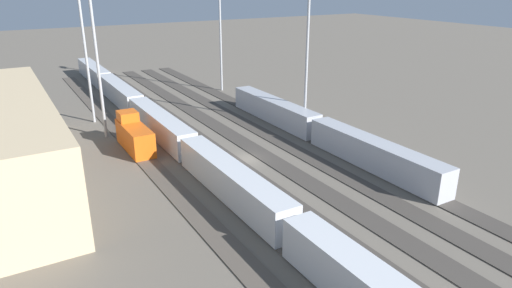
# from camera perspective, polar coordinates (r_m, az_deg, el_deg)

# --- Properties ---
(ground_plane) EXTENTS (400.00, 400.00, 0.00)m
(ground_plane) POSITION_cam_1_polar(r_m,az_deg,el_deg) (62.86, -0.98, -1.87)
(ground_plane) COLOR #60594F
(track_bed_0) EXTENTS (140.00, 2.80, 0.12)m
(track_bed_0) POSITION_cam_1_polar(r_m,az_deg,el_deg) (69.41, 8.04, 0.16)
(track_bed_0) COLOR #3D3833
(track_bed_0) RESTS_ON ground_plane
(track_bed_1) EXTENTS (140.00, 2.80, 0.12)m
(track_bed_1) POSITION_cam_1_polar(r_m,az_deg,el_deg) (66.58, 4.65, -0.58)
(track_bed_1) COLOR #3D3833
(track_bed_1) RESTS_ON ground_plane
(track_bed_2) EXTENTS (140.00, 2.80, 0.12)m
(track_bed_2) POSITION_cam_1_polar(r_m,az_deg,el_deg) (64.01, 0.97, -1.39)
(track_bed_2) COLOR #3D3833
(track_bed_2) RESTS_ON ground_plane
(track_bed_3) EXTENTS (140.00, 2.80, 0.12)m
(track_bed_3) POSITION_cam_1_polar(r_m,az_deg,el_deg) (61.74, -3.00, -2.25)
(track_bed_3) COLOR #3D3833
(track_bed_3) RESTS_ON ground_plane
(track_bed_4) EXTENTS (140.00, 2.80, 0.12)m
(track_bed_4) POSITION_cam_1_polar(r_m,az_deg,el_deg) (59.80, -7.26, -3.17)
(track_bed_4) COLOR #4C443D
(track_bed_4) RESTS_ON ground_plane
(track_bed_5) EXTENTS (140.00, 2.80, 0.12)m
(track_bed_5) POSITION_cam_1_polar(r_m,az_deg,el_deg) (58.23, -11.78, -4.12)
(track_bed_5) COLOR #4C443D
(track_bed_5) RESTS_ON ground_plane
(train_on_track_5) EXTENTS (10.00, 3.00, 5.00)m
(train_on_track_5) POSITION_cam_1_polar(r_m,az_deg,el_deg) (67.83, -15.13, 1.04)
(train_on_track_5) COLOR #D85914
(train_on_track_5) RESTS_ON ground_plane
(train_on_track_0) EXTENTS (47.20, 3.00, 3.80)m
(train_on_track_0) POSITION_cam_1_polar(r_m,az_deg,el_deg) (69.38, 7.69, 1.89)
(train_on_track_0) COLOR #A8AAB2
(train_on_track_0) RESTS_ON ground_plane
(train_on_track_4) EXTENTS (139.00, 3.00, 4.40)m
(train_on_track_4) POSITION_cam_1_polar(r_m,az_deg,el_deg) (62.53, -8.81, -0.20)
(train_on_track_4) COLOR maroon
(train_on_track_4) RESTS_ON ground_plane
(light_mast_1) EXTENTS (2.80, 0.70, 24.71)m
(light_mast_1) POSITION_cam_1_polar(r_m,az_deg,el_deg) (71.85, -19.79, 12.95)
(light_mast_1) COLOR #9EA0A5
(light_mast_1) RESTS_ON ground_plane
(light_mast_2) EXTENTS (2.80, 0.70, 24.01)m
(light_mast_2) POSITION_cam_1_polar(r_m,az_deg,el_deg) (74.17, 6.57, 13.87)
(light_mast_2) COLOR #9EA0A5
(light_mast_2) RESTS_ON ground_plane
(light_mast_3) EXTENTS (2.80, 0.70, 32.06)m
(light_mast_3) POSITION_cam_1_polar(r_m,az_deg,el_deg) (80.52, -21.45, 16.30)
(light_mast_3) COLOR #9EA0A5
(light_mast_3) RESTS_ON ground_plane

